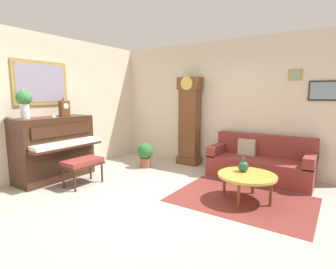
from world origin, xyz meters
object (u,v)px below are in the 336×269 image
Objects in this scene: piano at (55,148)px; grandfather_clock at (189,123)px; mantel_clock at (64,107)px; green_jug at (243,166)px; couch at (260,163)px; potted_plant at (145,153)px; coffee_table at (247,176)px; piano_bench at (83,163)px; teacup at (53,116)px; flower_vase at (24,101)px.

piano is 0.71× the size of grandfather_clock.
green_jug is (3.35, 0.81, -0.87)m from mantel_clock.
potted_plant is at bearing -165.34° from couch.
couch is 1.25m from coffee_table.
grandfather_clock is at bearing 69.83° from piano_bench.
piano is 4.01m from couch.
mantel_clock is at bearing -149.65° from couch.
teacup reaches higher than potted_plant.
grandfather_clock reaches higher than potted_plant.
mantel_clock is at bearing -168.42° from coffee_table.
flower_vase is (-3.32, -2.72, 1.21)m from couch.
grandfather_clock reaches higher than mantel_clock.
piano_bench is 2.58m from grandfather_clock.
potted_plant reaches higher than coffee_table.
mantel_clock is 1.95m from potted_plant.
green_jug reaches higher than potted_plant.
mantel_clock is 1.58× the size of green_jug.
potted_plant is at bearing -129.00° from grandfather_clock.
piano_bench is at bearing -110.17° from grandfather_clock.
potted_plant reaches higher than piano_bench.
green_jug reaches higher than coffee_table.
piano is 1.05m from flower_vase.
couch is 4.00m from mantel_clock.
grandfather_clock is 2.31× the size of coffee_table.
piano is 2.94m from grandfather_clock.
couch is (1.70, -0.21, -0.65)m from grandfather_clock.
flower_vase reaches higher than piano.
teacup is 0.21× the size of potted_plant.
coffee_table is at bearing 17.11° from teacup.
piano is 1.88m from potted_plant.
flower_vase is 2.61m from potted_plant.
piano_bench is 3.36m from couch.
couch reaches higher than coffee_table.
coffee_table is 3.59m from teacup.
potted_plant is (-2.39, 0.52, -0.19)m from green_jug.
couch is 2.16× the size of coffee_table.
grandfather_clock reaches higher than piano_bench.
flower_vase is at bearing -143.57° from piano_bench.
coffee_table is 0.18m from green_jug.
piano_bench is at bearing 3.62° from piano.
teacup is (-3.21, -2.27, 0.92)m from couch.
coffee_table is 2.32× the size of mantel_clock.
green_jug is 0.43× the size of potted_plant.
green_jug is at bearing 25.33° from flower_vase.
flower_vase reaches higher than piano_bench.
couch is at bearing 30.35° from mantel_clock.
couch is 4.04m from teacup.
piano_bench is 0.34× the size of grandfather_clock.
grandfather_clock reaches higher than green_jug.
flower_vase is at bearing -89.80° from piano.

